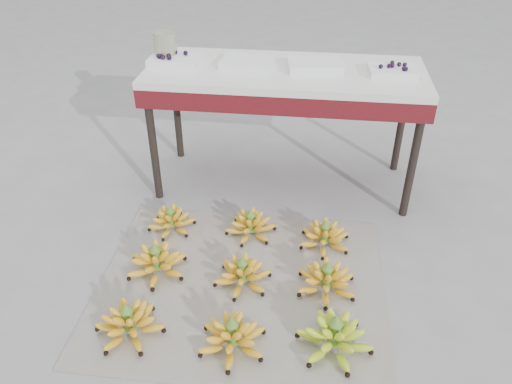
# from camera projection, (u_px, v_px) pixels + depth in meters

# --- Properties ---
(ground) EXTENTS (60.00, 60.00, 0.00)m
(ground) POSITION_uv_depth(u_px,v_px,m) (231.00, 294.00, 2.16)
(ground) COLOR gray
(ground) RESTS_ON ground
(newspaper_mat) EXTENTS (1.26, 1.06, 0.01)m
(newspaper_mat) POSITION_uv_depth(u_px,v_px,m) (242.00, 285.00, 2.20)
(newspaper_mat) COLOR silver
(newspaper_mat) RESTS_ON ground
(bunch_front_left) EXTENTS (0.32, 0.32, 0.16)m
(bunch_front_left) POSITION_uv_depth(u_px,v_px,m) (129.00, 323.00, 1.94)
(bunch_front_left) COLOR yellow
(bunch_front_left) RESTS_ON newspaper_mat
(bunch_front_center) EXTENTS (0.29, 0.29, 0.16)m
(bunch_front_center) POSITION_uv_depth(u_px,v_px,m) (232.00, 337.00, 1.88)
(bunch_front_center) COLOR yellow
(bunch_front_center) RESTS_ON newspaper_mat
(bunch_front_right) EXTENTS (0.36, 0.36, 0.18)m
(bunch_front_right) POSITION_uv_depth(u_px,v_px,m) (334.00, 337.00, 1.88)
(bunch_front_right) COLOR #82AD22
(bunch_front_right) RESTS_ON newspaper_mat
(bunch_mid_left) EXTENTS (0.34, 0.34, 0.17)m
(bunch_mid_left) POSITION_uv_depth(u_px,v_px,m) (157.00, 262.00, 2.24)
(bunch_mid_left) COLOR yellow
(bunch_mid_left) RESTS_ON newspaper_mat
(bunch_mid_center) EXTENTS (0.29, 0.29, 0.15)m
(bunch_mid_center) POSITION_uv_depth(u_px,v_px,m) (242.00, 274.00, 2.18)
(bunch_mid_center) COLOR yellow
(bunch_mid_center) RESTS_ON newspaper_mat
(bunch_mid_right) EXTENTS (0.34, 0.34, 0.16)m
(bunch_mid_right) POSITION_uv_depth(u_px,v_px,m) (326.00, 280.00, 2.14)
(bunch_mid_right) COLOR yellow
(bunch_mid_right) RESTS_ON newspaper_mat
(bunch_back_left) EXTENTS (0.29, 0.29, 0.14)m
(bunch_back_left) POSITION_uv_depth(u_px,v_px,m) (172.00, 221.00, 2.51)
(bunch_back_left) COLOR yellow
(bunch_back_left) RESTS_ON newspaper_mat
(bunch_back_center) EXTENTS (0.27, 0.27, 0.15)m
(bunch_back_center) POSITION_uv_depth(u_px,v_px,m) (251.00, 226.00, 2.47)
(bunch_back_center) COLOR yellow
(bunch_back_center) RESTS_ON newspaper_mat
(bunch_back_right) EXTENTS (0.27, 0.27, 0.15)m
(bunch_back_right) POSITION_uv_depth(u_px,v_px,m) (325.00, 237.00, 2.40)
(bunch_back_right) COLOR yellow
(bunch_back_right) RESTS_ON newspaper_mat
(vendor_table) EXTENTS (1.42, 0.57, 0.68)m
(vendor_table) POSITION_uv_depth(u_px,v_px,m) (285.00, 83.00, 2.58)
(vendor_table) COLOR black
(vendor_table) RESTS_ON ground
(tray_far_left) EXTENTS (0.26, 0.19, 0.07)m
(tray_far_left) POSITION_uv_depth(u_px,v_px,m) (175.00, 60.00, 2.58)
(tray_far_left) COLOR silver
(tray_far_left) RESTS_ON vendor_table
(tray_left) EXTENTS (0.27, 0.21, 0.04)m
(tray_left) POSITION_uv_depth(u_px,v_px,m) (247.00, 63.00, 2.55)
(tray_left) COLOR silver
(tray_left) RESTS_ON vendor_table
(tray_right) EXTENTS (0.30, 0.23, 0.04)m
(tray_right) POSITION_uv_depth(u_px,v_px,m) (315.00, 65.00, 2.52)
(tray_right) COLOR silver
(tray_right) RESTS_ON vendor_table
(tray_far_right) EXTENTS (0.24, 0.18, 0.06)m
(tray_far_right) POSITION_uv_depth(u_px,v_px,m) (392.00, 71.00, 2.45)
(tray_far_right) COLOR silver
(tray_far_right) RESTS_ON vendor_table
(glass_jar) EXTENTS (0.15, 0.15, 0.15)m
(glass_jar) POSITION_uv_depth(u_px,v_px,m) (165.00, 47.00, 2.59)
(glass_jar) COLOR beige
(glass_jar) RESTS_ON vendor_table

